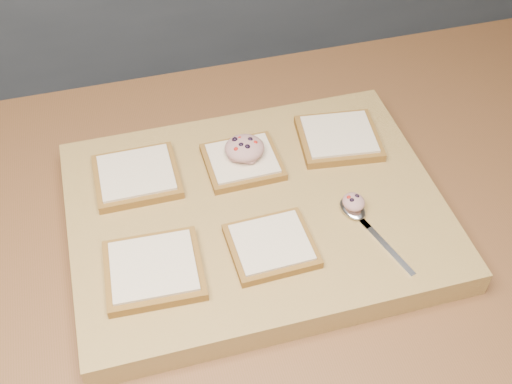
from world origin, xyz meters
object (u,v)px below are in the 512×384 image
(tuna_salad_dollop, at_px, (244,148))
(spoon, at_px, (357,214))
(cutting_board, at_px, (256,214))
(bread_far_center, at_px, (243,161))

(tuna_salad_dollop, distance_m, spoon, 0.20)
(cutting_board, xyz_separation_m, tuna_salad_dollop, (0.01, 0.09, 0.05))
(tuna_salad_dollop, bearing_deg, bread_far_center, -134.01)
(bread_far_center, relative_size, spoon, 0.73)
(tuna_salad_dollop, xyz_separation_m, spoon, (0.13, -0.15, -0.03))
(cutting_board, distance_m, tuna_salad_dollop, 0.10)
(tuna_salad_dollop, bearing_deg, cutting_board, -93.93)
(bread_far_center, xyz_separation_m, spoon, (0.13, -0.15, -0.00))
(bread_far_center, relative_size, tuna_salad_dollop, 1.88)
(bread_far_center, bearing_deg, tuna_salad_dollop, 45.99)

